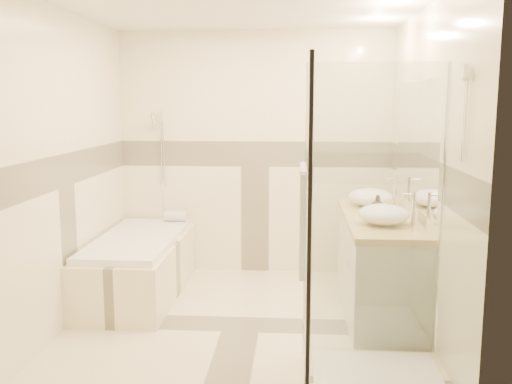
# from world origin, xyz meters

# --- Properties ---
(room) EXTENTS (2.82, 3.02, 2.52)m
(room) POSITION_xyz_m (0.06, 0.01, 1.26)
(room) COLOR beige
(room) RESTS_ON ground
(bathtub) EXTENTS (0.75, 1.70, 0.56)m
(bathtub) POSITION_xyz_m (-1.02, 0.65, 0.31)
(bathtub) COLOR beige
(bathtub) RESTS_ON ground
(vanity) EXTENTS (0.58, 1.62, 0.85)m
(vanity) POSITION_xyz_m (1.12, 0.30, 0.43)
(vanity) COLOR white
(vanity) RESTS_ON ground
(shower_enclosure) EXTENTS (0.96, 0.93, 2.04)m
(shower_enclosure) POSITION_xyz_m (0.83, -0.97, 0.51)
(shower_enclosure) COLOR beige
(shower_enclosure) RESTS_ON ground
(vessel_sink_near) EXTENTS (0.40, 0.40, 0.16)m
(vessel_sink_near) POSITION_xyz_m (1.10, 0.78, 0.93)
(vessel_sink_near) COLOR white
(vessel_sink_near) RESTS_ON vanity
(vessel_sink_far) EXTENTS (0.39, 0.39, 0.16)m
(vessel_sink_far) POSITION_xyz_m (1.10, -0.01, 0.93)
(vessel_sink_far) COLOR white
(vessel_sink_far) RESTS_ON vanity
(faucet_near) EXTENTS (0.11, 0.03, 0.26)m
(faucet_near) POSITION_xyz_m (1.32, 0.78, 1.00)
(faucet_near) COLOR silver
(faucet_near) RESTS_ON vanity
(faucet_far) EXTENTS (0.10, 0.03, 0.25)m
(faucet_far) POSITION_xyz_m (1.32, -0.01, 1.00)
(faucet_far) COLOR silver
(faucet_far) RESTS_ON vanity
(amenity_bottle_a) EXTENTS (0.08, 0.09, 0.15)m
(amenity_bottle_a) POSITION_xyz_m (1.10, 0.25, 0.93)
(amenity_bottle_a) COLOR black
(amenity_bottle_a) RESTS_ON vanity
(amenity_bottle_b) EXTENTS (0.15, 0.15, 0.17)m
(amenity_bottle_b) POSITION_xyz_m (1.10, 0.32, 0.94)
(amenity_bottle_b) COLOR black
(amenity_bottle_b) RESTS_ON vanity
(folded_towels) EXTENTS (0.18, 0.25, 0.07)m
(folded_towels) POSITION_xyz_m (1.10, 0.99, 0.89)
(folded_towels) COLOR silver
(folded_towels) RESTS_ON vanity
(rolled_towel) EXTENTS (0.23, 0.10, 0.10)m
(rolled_towel) POSITION_xyz_m (-0.82, 1.34, 0.61)
(rolled_towel) COLOR silver
(rolled_towel) RESTS_ON bathtub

